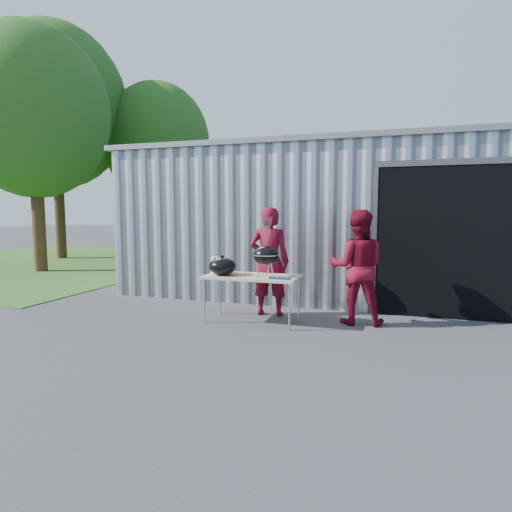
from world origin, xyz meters
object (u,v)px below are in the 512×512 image
(kettle_grill, at_px, (266,250))
(person_cook, at_px, (269,261))
(person_bystander, at_px, (357,267))
(folding_table, at_px, (252,278))

(kettle_grill, distance_m, person_cook, 0.62)
(person_cook, bearing_deg, person_bystander, 171.42)
(folding_table, relative_size, person_cook, 0.81)
(folding_table, relative_size, person_bystander, 0.84)
(kettle_grill, xyz_separation_m, person_cook, (-0.11, 0.56, -0.25))
(person_cook, height_order, person_bystander, person_cook)
(kettle_grill, bearing_deg, person_bystander, 18.82)
(person_bystander, bearing_deg, kettle_grill, 12.58)
(person_bystander, bearing_deg, person_cook, -10.09)
(folding_table, bearing_deg, person_cook, 76.10)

